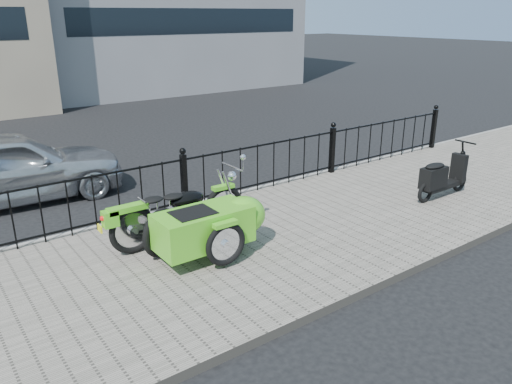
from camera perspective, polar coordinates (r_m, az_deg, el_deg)
ground at (r=7.77m, az=-3.40°, el=-5.49°), size 120.00×120.00×0.00m
sidewalk at (r=7.37m, az=-1.27°, el=-6.42°), size 30.00×3.80×0.12m
curb at (r=8.89m, az=-8.47°, el=-1.89°), size 30.00×0.10×0.12m
iron_fence at (r=8.60m, az=-8.20°, el=1.09°), size 14.11×0.11×1.08m
motorcycle_sidecar at (r=6.95m, az=-5.35°, el=-3.31°), size 2.28×1.48×0.98m
scooter at (r=9.64m, az=20.38°, el=1.53°), size 1.44×0.42×0.97m
spare_tire at (r=6.99m, az=-10.78°, el=-4.59°), size 0.68×0.36×0.70m
sedan_car at (r=10.12m, az=-26.27°, el=2.56°), size 3.99×1.76×1.34m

